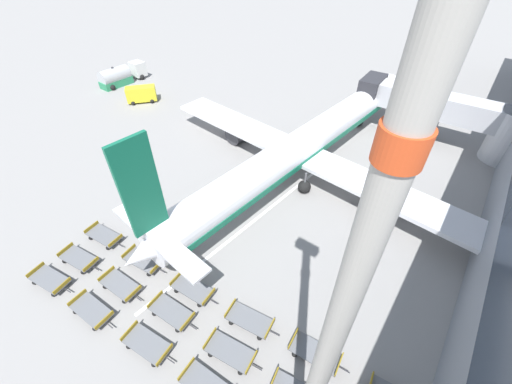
% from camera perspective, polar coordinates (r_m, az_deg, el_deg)
% --- Properties ---
extents(ground_plane, '(500.00, 500.00, 0.00)m').
position_cam_1_polar(ground_plane, '(43.87, -4.22, 11.53)').
color(ground_plane, gray).
extents(jet_bridge, '(19.99, 5.19, 6.28)m').
position_cam_1_polar(jet_bridge, '(45.15, 32.64, 11.52)').
color(jet_bridge, silver).
rests_on(jet_bridge, ground_plane).
extents(airplane, '(36.44, 44.00, 12.24)m').
position_cam_1_polar(airplane, '(34.79, 8.85, 8.56)').
color(airplane, white).
rests_on(airplane, ground_plane).
extents(fuel_tanker_primary, '(3.26, 8.26, 3.20)m').
position_cam_1_polar(fuel_tanker_primary, '(61.76, -23.46, 18.78)').
color(fuel_tanker_primary, white).
rests_on(fuel_tanker_primary, ground_plane).
extents(service_van, '(4.14, 4.54, 2.36)m').
position_cam_1_polar(service_van, '(53.62, -20.14, 16.39)').
color(service_van, yellow).
rests_on(service_van, ground_plane).
extents(baggage_dolly_row_near_col_a, '(3.97, 2.00, 0.92)m').
position_cam_1_polar(baggage_dolly_row_near_col_a, '(29.70, -33.37, -13.17)').
color(baggage_dolly_row_near_col_a, slate).
rests_on(baggage_dolly_row_near_col_a, ground_plane).
extents(baggage_dolly_row_near_col_b, '(3.94, 1.77, 0.92)m').
position_cam_1_polar(baggage_dolly_row_near_col_b, '(26.50, -27.71, -18.53)').
color(baggage_dolly_row_near_col_b, slate).
rests_on(baggage_dolly_row_near_col_b, ground_plane).
extents(baggage_dolly_row_near_col_c, '(3.96, 1.90, 0.92)m').
position_cam_1_polar(baggage_dolly_row_near_col_c, '(23.84, -19.14, -24.69)').
color(baggage_dolly_row_near_col_c, slate).
rests_on(baggage_dolly_row_near_col_c, ground_plane).
extents(baggage_dolly_row_mid_a_col_a, '(3.97, 1.95, 0.92)m').
position_cam_1_polar(baggage_dolly_row_mid_a_col_a, '(29.98, -29.49, -10.52)').
color(baggage_dolly_row_mid_a_col_a, slate).
rests_on(baggage_dolly_row_mid_a_col_a, ground_plane).
extents(baggage_dolly_row_mid_a_col_b, '(3.94, 1.77, 0.92)m').
position_cam_1_polar(baggage_dolly_row_mid_a_col_b, '(26.87, -23.41, -15.30)').
color(baggage_dolly_row_mid_a_col_b, slate).
rests_on(baggage_dolly_row_mid_a_col_b, ground_plane).
extents(baggage_dolly_row_mid_a_col_c, '(3.95, 1.80, 0.92)m').
position_cam_1_polar(baggage_dolly_row_mid_a_col_c, '(24.46, -15.10, -20.33)').
color(baggage_dolly_row_mid_a_col_c, slate).
rests_on(baggage_dolly_row_mid_a_col_c, ground_plane).
extents(baggage_dolly_row_mid_a_col_d, '(3.97, 1.96, 0.92)m').
position_cam_1_polar(baggage_dolly_row_mid_a_col_d, '(22.63, -4.70, -26.97)').
color(baggage_dolly_row_mid_a_col_d, slate).
rests_on(baggage_dolly_row_mid_a_col_d, ground_plane).
extents(baggage_dolly_row_mid_b_col_a, '(3.96, 1.88, 0.92)m').
position_cam_1_polar(baggage_dolly_row_mid_b_col_a, '(30.84, -25.89, -7.17)').
color(baggage_dolly_row_mid_b_col_a, slate).
rests_on(baggage_dolly_row_mid_b_col_a, ground_plane).
extents(baggage_dolly_row_mid_b_col_b, '(3.97, 1.92, 0.92)m').
position_cam_1_polar(baggage_dolly_row_mid_b_col_b, '(27.69, -19.80, -11.64)').
color(baggage_dolly_row_mid_b_col_b, slate).
rests_on(baggage_dolly_row_mid_b_col_b, ground_plane).
extents(baggage_dolly_row_mid_b_col_c, '(3.96, 1.84, 0.92)m').
position_cam_1_polar(baggage_dolly_row_mid_b_col_c, '(25.11, -11.42, -16.88)').
color(baggage_dolly_row_mid_b_col_c, slate).
rests_on(baggage_dolly_row_mid_b_col_c, ground_plane).
extents(baggage_dolly_row_mid_b_col_d, '(3.97, 1.96, 0.92)m').
position_cam_1_polar(baggage_dolly_row_mid_b_col_d, '(23.46, -1.18, -22.23)').
color(baggage_dolly_row_mid_b_col_d, slate).
rests_on(baggage_dolly_row_mid_b_col_d, ground_plane).
extents(baggage_dolly_row_mid_b_col_e, '(3.96, 1.86, 0.92)m').
position_cam_1_polar(baggage_dolly_row_mid_b_col_e, '(22.87, 10.68, -26.79)').
color(baggage_dolly_row_mid_b_col_e, slate).
rests_on(baggage_dolly_row_mid_b_col_e, ground_plane).
extents(apron_light_mast, '(2.00, 0.78, 24.11)m').
position_cam_1_polar(apron_light_mast, '(9.34, 14.17, -23.38)').
color(apron_light_mast, '#ADA89E').
rests_on(apron_light_mast, ground_plane).
extents(stand_guidance_stripe, '(2.68, 26.64, 0.01)m').
position_cam_1_polar(stand_guidance_stripe, '(30.05, 0.49, -4.55)').
color(stand_guidance_stripe, white).
rests_on(stand_guidance_stripe, ground_plane).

